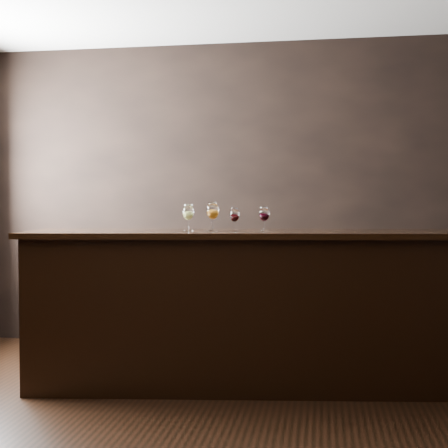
# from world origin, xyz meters

# --- Properties ---
(ground) EXTENTS (5.00, 5.00, 0.00)m
(ground) POSITION_xyz_m (0.00, 0.00, 0.00)
(ground) COLOR black
(ground) RESTS_ON ground
(room_shell) EXTENTS (5.02, 4.52, 2.81)m
(room_shell) POSITION_xyz_m (-0.23, 0.11, 1.81)
(room_shell) COLOR black
(room_shell) RESTS_ON ground
(bar_counter) EXTENTS (3.17, 1.07, 1.09)m
(bar_counter) POSITION_xyz_m (0.16, 1.03, 0.54)
(bar_counter) COLOR black
(bar_counter) RESTS_ON ground
(bar_top) EXTENTS (3.29, 1.15, 0.04)m
(bar_top) POSITION_xyz_m (0.16, 1.03, 1.11)
(bar_top) COLOR black
(bar_top) RESTS_ON bar_counter
(back_bar_shelf) EXTENTS (2.70, 0.40, 0.97)m
(back_bar_shelf) POSITION_xyz_m (-0.35, 2.03, 0.49)
(back_bar_shelf) COLOR black
(back_bar_shelf) RESTS_ON ground
(glass_white) EXTENTS (0.08, 0.08, 0.19)m
(glass_white) POSITION_xyz_m (-0.28, 1.02, 1.26)
(glass_white) COLOR white
(glass_white) RESTS_ON bar_top
(glass_amber) EXTENTS (0.09, 0.09, 0.21)m
(glass_amber) POSITION_xyz_m (-0.09, 1.02, 1.27)
(glass_amber) COLOR white
(glass_amber) RESTS_ON bar_top
(glass_red_a) EXTENTS (0.07, 0.07, 0.17)m
(glass_red_a) POSITION_xyz_m (0.07, 1.00, 1.25)
(glass_red_a) COLOR white
(glass_red_a) RESTS_ON bar_top
(glass_red_b) EXTENTS (0.08, 0.08, 0.18)m
(glass_red_b) POSITION_xyz_m (0.28, 1.06, 1.25)
(glass_red_b) COLOR white
(glass_red_b) RESTS_ON bar_top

